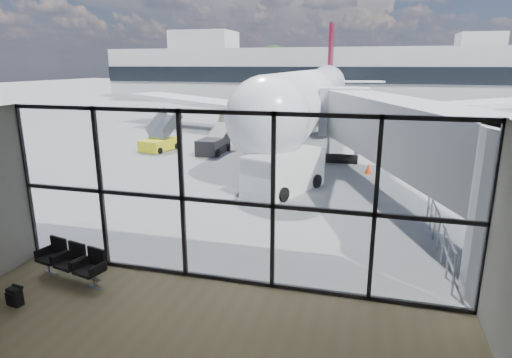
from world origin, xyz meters
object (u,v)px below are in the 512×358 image
at_px(seating_row, 73,260).
at_px(belt_loader, 214,144).
at_px(service_van, 283,171).
at_px(mobile_stairs, 160,143).
at_px(backpack, 15,297).
at_px(airliner, 313,95).

relative_size(seating_row, belt_loader, 0.58).
bearing_deg(service_van, mobile_stairs, 166.75).
relative_size(backpack, mobile_stairs, 0.15).
bearing_deg(seating_row, mobile_stairs, 123.70).
relative_size(service_van, belt_loader, 1.19).
distance_m(belt_loader, mobile_stairs, 3.81).
bearing_deg(airliner, backpack, -96.94).
relative_size(backpack, belt_loader, 0.13).
height_order(belt_loader, mobile_stairs, mobile_stairs).
relative_size(backpack, service_van, 0.11).
xyz_separation_m(backpack, service_van, (4.20, 10.95, 0.69)).
bearing_deg(airliner, service_van, -87.25).
relative_size(seating_row, backpack, 4.45).
height_order(backpack, belt_loader, belt_loader).
bearing_deg(backpack, seating_row, 81.86).
xyz_separation_m(airliner, belt_loader, (-4.84, -10.70, -2.52)).
distance_m(airliner, mobile_stairs, 14.03).
distance_m(backpack, airliner, 29.25).
height_order(seating_row, airliner, airliner).
bearing_deg(airliner, seating_row, -96.31).
xyz_separation_m(backpack, mobile_stairs, (-5.60, 18.20, 0.28)).
bearing_deg(mobile_stairs, backpack, -63.01).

